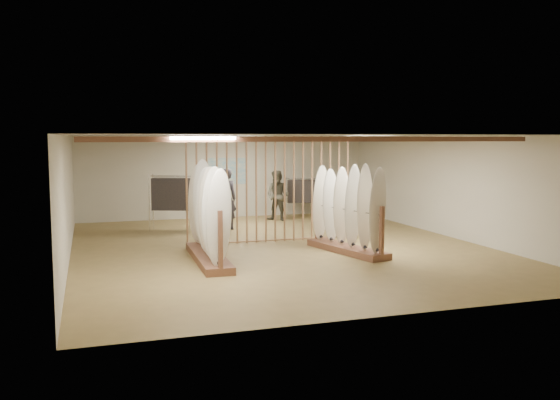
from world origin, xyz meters
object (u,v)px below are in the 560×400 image
object	(u,v)px
rack_left	(208,228)
clothing_rack_b	(305,191)
clothing_rack_a	(177,194)
rack_right	(347,223)
shopper_a	(226,195)
shopper_b	(278,192)

from	to	relation	value
rack_left	clothing_rack_b	bearing A→B (deg)	55.28
clothing_rack_a	clothing_rack_b	size ratio (longest dim) A/B	1.20
rack_right	clothing_rack_a	distance (m)	5.78
rack_left	rack_right	world-z (taller)	rack_left
rack_left	clothing_rack_a	distance (m)	4.65
rack_left	clothing_rack_b	xyz separation A→B (m)	(4.62, 6.24, 0.15)
clothing_rack_a	shopper_a	world-z (taller)	shopper_a
rack_right	shopper_b	bearing A→B (deg)	75.34
rack_left	shopper_a	xyz separation A→B (m)	(1.38, 4.34, 0.29)
rack_right	clothing_rack_b	xyz separation A→B (m)	(1.25, 6.27, 0.20)
rack_left	shopper_b	world-z (taller)	rack_left
rack_right	shopper_a	world-z (taller)	shopper_a
rack_left	clothing_rack_b	distance (m)	7.77
rack_right	shopper_b	world-z (taller)	rack_right
clothing_rack_b	shopper_b	distance (m)	1.32
shopper_b	rack_right	bearing A→B (deg)	-47.31
clothing_rack_a	clothing_rack_b	bearing A→B (deg)	39.79
shopper_b	shopper_a	bearing A→B (deg)	-104.13
clothing_rack_b	shopper_a	bearing A→B (deg)	-137.73
clothing_rack_b	shopper_b	bearing A→B (deg)	-141.53
rack_right	clothing_rack_b	world-z (taller)	rack_right
rack_left	clothing_rack_b	size ratio (longest dim) A/B	2.27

